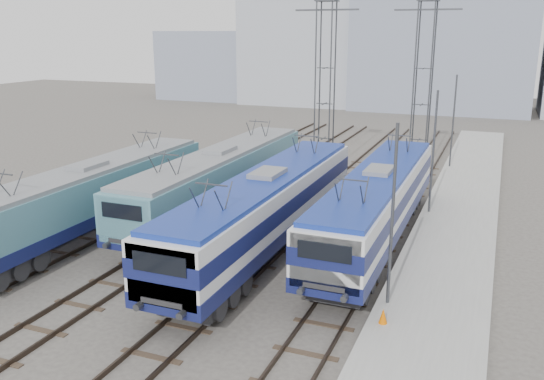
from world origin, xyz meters
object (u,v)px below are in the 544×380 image
(catenary_tower_west, at_px, (325,80))
(mast_mid, at_px, (433,155))
(locomotive_center_right, at_px, (266,205))
(mast_rear, at_px, (453,123))
(locomotive_center_left, at_px, (219,178))
(catenary_tower_east, at_px, (423,81))
(mast_front, at_px, (392,220))
(locomotive_far_right, at_px, (377,200))
(locomotive_far_left, at_px, (87,196))
(safety_cone, at_px, (383,316))

(catenary_tower_west, relative_size, mast_mid, 1.71)
(locomotive_center_right, distance_m, mast_rear, 21.38)
(locomotive_center_left, height_order, mast_mid, mast_mid)
(locomotive_center_left, bearing_deg, mast_rear, 56.37)
(catenary_tower_west, distance_m, catenary_tower_east, 6.80)
(mast_front, relative_size, mast_mid, 1.00)
(locomotive_far_right, bearing_deg, locomotive_center_right, -147.32)
(locomotive_far_left, height_order, mast_rear, mast_rear)
(locomotive_far_right, distance_m, catenary_tower_west, 15.72)
(locomotive_center_right, xyz_separation_m, catenary_tower_west, (-2.25, 16.38, 4.33))
(mast_front, bearing_deg, safety_cone, -84.58)
(locomotive_center_left, bearing_deg, locomotive_center_right, -42.14)
(locomotive_center_left, xyz_separation_m, locomotive_center_right, (4.50, -4.07, 0.08))
(locomotive_center_left, height_order, mast_rear, mast_rear)
(locomotive_center_left, xyz_separation_m, mast_rear, (10.85, 16.31, 1.27))
(locomotive_center_right, xyz_separation_m, locomotive_far_right, (4.50, 2.89, -0.06))
(mast_front, height_order, mast_mid, same)
(locomotive_center_right, bearing_deg, locomotive_far_right, 32.68)
(locomotive_far_left, relative_size, catenary_tower_east, 1.45)
(locomotive_center_left, distance_m, locomotive_far_right, 9.08)
(catenary_tower_west, height_order, catenary_tower_east, same)
(locomotive_far_right, relative_size, catenary_tower_west, 1.46)
(locomotive_center_right, distance_m, mast_mid, 10.58)
(mast_mid, bearing_deg, locomotive_far_right, -108.60)
(locomotive_center_right, distance_m, locomotive_far_right, 5.35)
(locomotive_far_right, distance_m, safety_cone, 8.54)
(mast_front, distance_m, mast_mid, 12.00)
(mast_front, height_order, mast_rear, same)
(mast_rear, bearing_deg, locomotive_far_right, -96.04)
(mast_front, relative_size, mast_rear, 1.00)
(catenary_tower_west, relative_size, mast_front, 1.71)
(catenary_tower_east, distance_m, mast_front, 22.32)
(mast_mid, bearing_deg, mast_rear, 90.00)
(locomotive_far_right, xyz_separation_m, catenary_tower_east, (-0.25, 15.50, 4.39))
(catenary_tower_west, xyz_separation_m, mast_mid, (8.60, -8.00, -3.14))
(locomotive_center_right, distance_m, catenary_tower_west, 17.10)
(locomotive_far_left, bearing_deg, safety_cone, -14.05)
(locomotive_far_left, relative_size, locomotive_center_left, 0.98)
(locomotive_center_right, bearing_deg, catenary_tower_east, 76.98)
(locomotive_far_right, bearing_deg, catenary_tower_west, 116.57)
(catenary_tower_east, distance_m, safety_cone, 24.50)
(locomotive_far_left, bearing_deg, mast_front, -8.34)
(locomotive_far_right, height_order, safety_cone, locomotive_far_right)
(locomotive_center_left, bearing_deg, safety_cone, -40.25)
(locomotive_far_right, bearing_deg, safety_cone, -76.15)
(catenary_tower_west, bearing_deg, locomotive_far_right, -63.43)
(locomotive_center_left, xyz_separation_m, catenary_tower_west, (2.25, 12.31, 4.42))
(locomotive_far_right, bearing_deg, mast_front, -74.12)
(safety_cone, bearing_deg, locomotive_center_left, 139.75)
(locomotive_far_right, bearing_deg, catenary_tower_east, 90.92)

